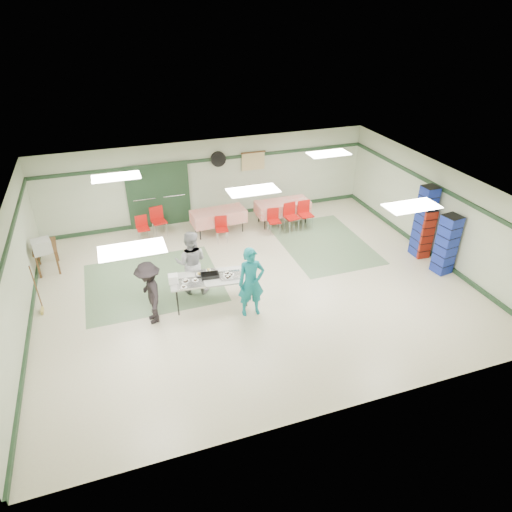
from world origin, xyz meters
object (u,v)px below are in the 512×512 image
object	(u,v)px
serving_table	(210,279)
dining_table_a	(283,207)
chair_loose_a	(158,218)
volunteer_grey	(191,262)
printer_table	(45,249)
volunteer_dark	(150,293)
chair_d	(221,226)
chair_c	(305,212)
volunteer_teal	(251,282)
crate_stack_blue_a	(424,222)
broom	(36,288)
chair_b	(274,218)
chair_a	(291,214)
crate_stack_blue_b	(446,245)
crate_stack_red	(424,233)
office_printer	(42,246)
chair_loose_b	(142,226)
dining_table_b	(218,216)

from	to	relation	value
serving_table	dining_table_a	bearing A→B (deg)	53.93
chair_loose_a	serving_table	bearing A→B (deg)	-91.84
volunteer_grey	printer_table	xyz separation A→B (m)	(-3.58, 2.36, -0.21)
volunteer_dark	chair_d	xyz separation A→B (m)	(2.61, 3.39, -0.30)
chair_c	printer_table	world-z (taller)	chair_c
volunteer_teal	crate_stack_blue_a	distance (m)	5.70
crate_stack_blue_a	broom	bearing A→B (deg)	176.75
volunteer_dark	broom	xyz separation A→B (m)	(-2.51, 1.24, -0.10)
chair_loose_a	chair_b	bearing A→B (deg)	-27.46
chair_a	crate_stack_blue_b	world-z (taller)	crate_stack_blue_b
chair_c	volunteer_teal	bearing A→B (deg)	-130.95
crate_stack_blue_b	crate_stack_red	bearing A→B (deg)	90.00
chair_a	chair_d	world-z (taller)	chair_a
dining_table_a	printer_table	world-z (taller)	dining_table_a
volunteer_grey	broom	size ratio (longest dim) A/B	1.29
crate_stack_blue_b	printer_table	xyz separation A→B (m)	(-10.30, 3.67, -0.20)
chair_c	office_printer	world-z (taller)	office_printer
chair_loose_b	office_printer	distance (m)	3.07
chair_loose_b	broom	bearing A→B (deg)	-137.83
volunteer_dark	crate_stack_blue_b	distance (m)	7.88
volunteer_teal	dining_table_a	world-z (taller)	volunteer_teal
dining_table_a	chair_c	xyz separation A→B (m)	(0.55, -0.56, -0.01)
chair_a	office_printer	bearing A→B (deg)	176.76
volunteer_dark	chair_loose_a	bearing A→B (deg)	164.58
volunteer_teal	chair_d	bearing A→B (deg)	88.38
dining_table_b	chair_loose_a	bearing A→B (deg)	161.44
chair_loose_a	crate_stack_red	size ratio (longest dim) A/B	0.61
chair_loose_a	office_printer	world-z (taller)	office_printer
broom	serving_table	bearing A→B (deg)	-4.91
chair_c	broom	size ratio (longest dim) A/B	0.69
serving_table	volunteer_teal	distance (m)	1.09
volunteer_teal	volunteer_dark	bearing A→B (deg)	171.41
serving_table	chair_loose_b	distance (m)	4.19
serving_table	crate_stack_red	xyz separation A→B (m)	(6.40, 0.31, 0.03)
serving_table	dining_table_b	xyz separation A→B (m)	(1.20, 3.74, -0.15)
broom	office_printer	bearing A→B (deg)	96.54
dining_table_b	broom	world-z (taller)	broom
chair_loose_a	printer_table	world-z (taller)	chair_loose_a
chair_loose_a	chair_loose_b	xyz separation A→B (m)	(-0.52, -0.21, -0.09)
volunteer_grey	chair_c	bearing A→B (deg)	-130.35
volunteer_dark	crate_stack_blue_a	distance (m)	7.91
dining_table_b	volunteer_dark	bearing A→B (deg)	-127.72
office_printer	printer_table	bearing A→B (deg)	77.86
chair_d	chair_loose_b	distance (m)	2.46
chair_b	chair_loose_b	size ratio (longest dim) A/B	1.03
volunteer_dark	printer_table	bearing A→B (deg)	-148.60
chair_a	chair_d	xyz separation A→B (m)	(-2.32, -0.01, -0.07)
chair_a	printer_table	world-z (taller)	chair_a
chair_c	broom	xyz separation A→B (m)	(-7.93, -2.17, 0.13)
volunteer_dark	chair_loose_a	size ratio (longest dim) A/B	1.70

